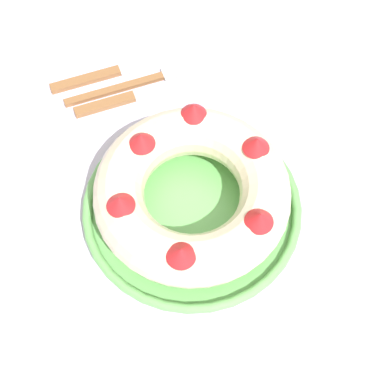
% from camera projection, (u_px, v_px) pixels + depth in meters
% --- Properties ---
extents(ground_plane, '(8.00, 8.00, 0.00)m').
position_uv_depth(ground_plane, '(186.00, 348.00, 1.35)').
color(ground_plane, '#4C4742').
extents(dining_table, '(1.20, 0.94, 0.74)m').
position_uv_depth(dining_table, '(182.00, 256.00, 0.79)').
color(dining_table, silver).
rests_on(dining_table, ground_plane).
extents(serving_dish, '(0.29, 0.29, 0.02)m').
position_uv_depth(serving_dish, '(192.00, 208.00, 0.70)').
color(serving_dish, '#6BB760').
rests_on(serving_dish, dining_table).
extents(bundt_cake, '(0.25, 0.25, 0.08)m').
position_uv_depth(bundt_cake, '(192.00, 191.00, 0.66)').
color(bundt_cake, beige).
rests_on(bundt_cake, serving_dish).
extents(fork, '(0.02, 0.21, 0.01)m').
position_uv_depth(fork, '(144.00, 81.00, 0.81)').
color(fork, '#936038').
rests_on(fork, dining_table).
extents(serving_knife, '(0.02, 0.24, 0.01)m').
position_uv_depth(serving_knife, '(117.00, 71.00, 0.82)').
color(serving_knife, '#936038').
rests_on(serving_knife, dining_table).
extents(cake_knife, '(0.02, 0.20, 0.01)m').
position_uv_depth(cake_knife, '(132.00, 97.00, 0.80)').
color(cake_knife, '#936038').
rests_on(cake_knife, dining_table).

